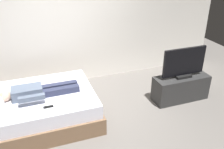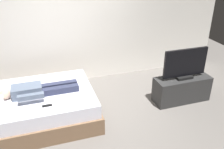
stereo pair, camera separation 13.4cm
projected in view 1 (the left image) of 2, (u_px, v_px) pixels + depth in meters
name	position (u px, v px, depth m)	size (l,w,h in m)	color
ground_plane	(91.00, 125.00, 4.25)	(10.00, 10.00, 0.00)	slate
back_wall	(84.00, 19.00, 5.21)	(6.40, 0.10, 2.80)	silver
bed	(36.00, 109.00, 4.21)	(2.03, 1.48, 0.54)	brown
person	(35.00, 92.00, 4.03)	(1.26, 0.46, 0.18)	slate
remote	(48.00, 107.00, 3.77)	(0.15, 0.04, 0.02)	black
tv_stand	(180.00, 88.00, 4.89)	(1.10, 0.40, 0.50)	#2D2D2D
tv	(184.00, 63.00, 4.65)	(0.88, 0.20, 0.59)	black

